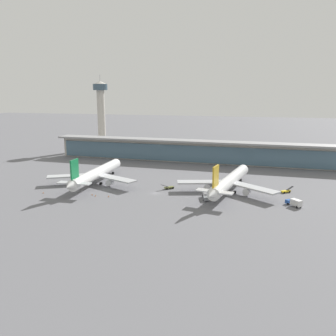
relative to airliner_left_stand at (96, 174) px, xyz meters
name	(u,v)px	position (x,y,z in m)	size (l,w,h in m)	color
ground_plane	(155,193)	(34.82, -8.37, -5.29)	(1200.00, 1200.00, 0.00)	slate
airliner_left_stand	(96,174)	(0.00, 0.00, 0.00)	(48.50, 63.16, 16.81)	white
airliner_centre_stand	(230,181)	(67.82, 3.73, 0.00)	(48.03, 63.03, 16.81)	white
service_truck_near_nose_olive	(169,187)	(38.84, 0.71, -4.49)	(5.86, 5.67, 2.70)	olive
service_truck_under_wing_yellow	(286,191)	(93.69, 9.99, -4.49)	(6.00, 5.51, 2.70)	yellow
service_truck_mid_apron_blue	(295,202)	(96.21, -10.58, -3.60)	(6.70, 6.87, 3.10)	#234C9E
service_truck_by_tail_grey	(206,195)	(59.05, -10.34, -3.59)	(4.58, 8.89, 2.95)	gray
terminal_building	(192,151)	(34.82, 71.45, 2.57)	(198.09, 12.80, 15.20)	#B2ADA3
control_tower	(101,109)	(-52.82, 110.83, 28.29)	(12.00, 12.00, 61.34)	#B2ADA3
safety_cone_alpha	(92,195)	(8.11, -19.61, -4.98)	(0.62, 0.62, 0.70)	orange
safety_cone_bravo	(95,195)	(10.26, -20.60, -4.98)	(0.62, 0.62, 0.70)	orange
safety_cone_charlie	(43,193)	(-15.41, -23.32, -4.98)	(0.62, 0.62, 0.70)	orange
safety_cone_delta	(109,196)	(16.57, -20.00, -4.98)	(0.62, 0.62, 0.70)	orange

